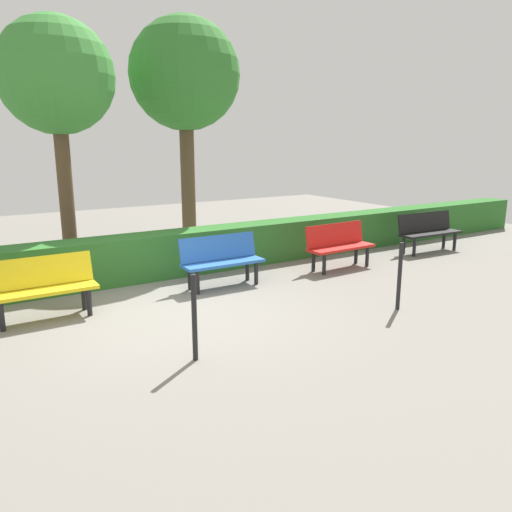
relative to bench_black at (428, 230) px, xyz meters
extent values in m
plane|color=gray|center=(6.47, 0.66, -0.48)|extent=(23.25, 23.25, 0.00)
cube|color=black|center=(0.00, 0.07, -0.07)|extent=(1.59, 0.49, 0.05)
cube|color=black|center=(0.00, -0.12, 0.17)|extent=(1.58, 0.18, 0.42)
cylinder|color=black|center=(-0.63, 0.25, -0.29)|extent=(0.07, 0.07, 0.39)
cylinder|color=black|center=(-0.64, -0.05, -0.29)|extent=(0.07, 0.07, 0.39)
cylinder|color=black|center=(0.65, 0.20, -0.29)|extent=(0.07, 0.07, 0.39)
cylinder|color=black|center=(0.63, -0.10, -0.29)|extent=(0.07, 0.07, 0.39)
cube|color=red|center=(2.68, 0.16, -0.07)|extent=(1.45, 0.48, 0.05)
cube|color=red|center=(2.69, -0.03, 0.17)|extent=(1.43, 0.17, 0.42)
cylinder|color=black|center=(2.11, 0.28, -0.29)|extent=(0.07, 0.07, 0.39)
cylinder|color=black|center=(2.12, -0.02, -0.29)|extent=(0.07, 0.07, 0.39)
cylinder|color=black|center=(3.24, 0.33, -0.29)|extent=(0.07, 0.07, 0.39)
cylinder|color=black|center=(3.25, 0.03, -0.29)|extent=(0.07, 0.07, 0.39)
cube|color=blue|center=(5.18, 0.04, -0.07)|extent=(1.41, 0.44, 0.05)
cube|color=blue|center=(5.18, -0.15, 0.17)|extent=(1.41, 0.14, 0.42)
cylinder|color=black|center=(4.63, 0.19, -0.29)|extent=(0.07, 0.07, 0.39)
cylinder|color=black|center=(4.62, -0.11, -0.29)|extent=(0.07, 0.07, 0.39)
cylinder|color=black|center=(5.73, 0.18, -0.29)|extent=(0.07, 0.07, 0.39)
cylinder|color=black|center=(5.73, -0.12, -0.29)|extent=(0.07, 0.07, 0.39)
cube|color=yellow|center=(8.02, 0.13, -0.07)|extent=(1.41, 0.43, 0.05)
cube|color=yellow|center=(8.02, -0.06, 0.17)|extent=(1.41, 0.15, 0.42)
cylinder|color=black|center=(7.46, 0.28, -0.29)|extent=(0.07, 0.07, 0.39)
cylinder|color=black|center=(7.46, -0.02, -0.29)|extent=(0.07, 0.07, 0.39)
cylinder|color=black|center=(8.57, 0.28, -0.29)|extent=(0.07, 0.07, 0.39)
cube|color=#2D6B28|center=(5.28, -1.17, -0.08)|extent=(19.25, 0.63, 0.80)
cylinder|color=brown|center=(4.39, -3.04, 1.06)|extent=(0.31, 0.31, 3.09)
sphere|color=#337A2D|center=(4.39, -3.04, 3.31)|extent=(2.35, 2.35, 2.35)
cylinder|color=brown|center=(7.03, -2.85, 0.99)|extent=(0.28, 0.28, 2.94)
sphere|color=#3D8C38|center=(7.03, -2.85, 3.09)|extent=(2.11, 2.11, 2.11)
cylinder|color=black|center=(3.55, 2.40, 0.02)|extent=(0.06, 0.06, 1.00)
cylinder|color=black|center=(6.82, 2.40, 0.02)|extent=(0.06, 0.06, 1.00)
camera|label=1|loc=(8.99, 7.16, 1.94)|focal=34.78mm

